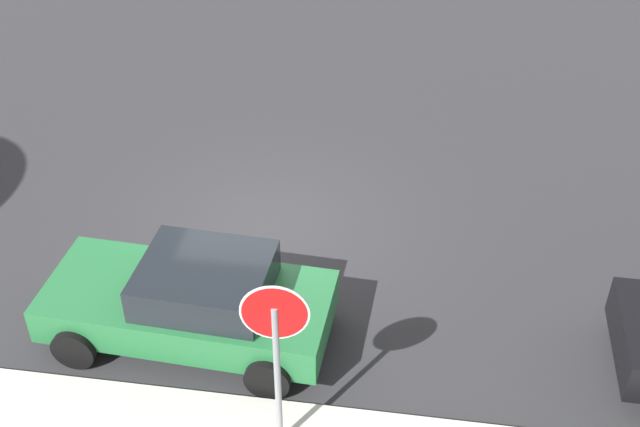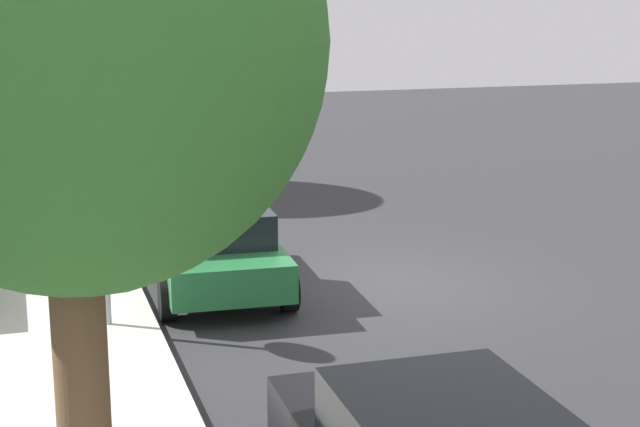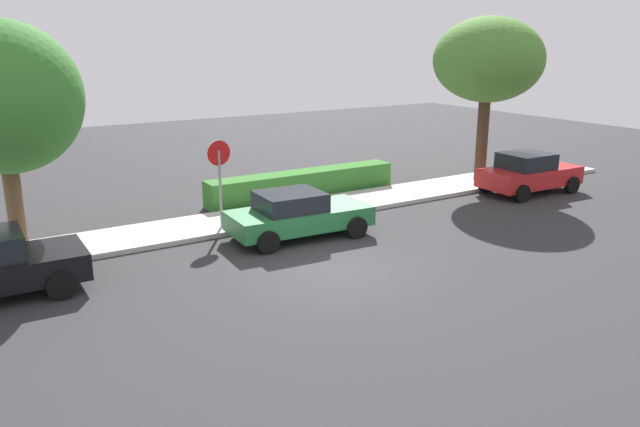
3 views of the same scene
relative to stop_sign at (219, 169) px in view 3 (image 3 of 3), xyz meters
name	(u,v)px [view 3 (image 3 of 3)]	position (x,y,z in m)	size (l,w,h in m)	color
ground_plane	(332,268)	(1.09, -4.43, -1.90)	(60.00, 60.00, 0.00)	#2D2D30
sidewalk_curb	(248,219)	(1.09, 0.47, -1.83)	(32.00, 2.23, 0.14)	beige
stop_sign	(219,169)	(0.00, 0.00, 0.00)	(0.79, 0.09, 2.76)	gray
parked_car_green	(297,214)	(1.59, -1.79, -1.20)	(4.19, 2.15, 1.37)	#236B38
parked_car_red	(529,173)	(11.58, -1.64, -1.14)	(3.91, 2.06, 1.52)	red
street_tree_near_corner	(488,61)	(11.19, 0.38, 2.86)	(4.15, 4.15, 6.39)	#422D1E
street_tree_mid_block	(5,99)	(-5.36, 0.57, 2.25)	(3.77, 3.77, 6.08)	brown
front_yard_hedge	(303,184)	(4.16, 2.29, -1.43)	(7.35, 0.94, 0.94)	#387A2D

